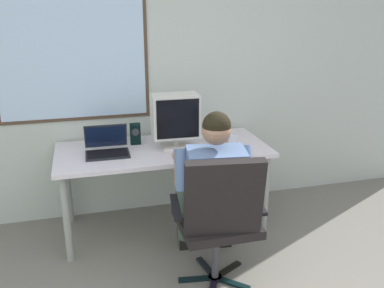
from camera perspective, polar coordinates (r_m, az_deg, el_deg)
name	(u,v)px	position (r m, az deg, el deg)	size (l,w,h in m)	color
wall_rear	(137,72)	(3.71, -7.55, 9.74)	(5.99, 0.08, 2.57)	#B7C2B4
desk	(163,157)	(3.47, -3.96, -1.79)	(1.73, 0.76, 0.73)	gray
office_chair	(220,214)	(2.72, 3.80, -9.54)	(0.64, 0.59, 1.00)	black
person_seated	(212,187)	(2.92, 2.76, -5.92)	(0.56, 0.77, 1.22)	#415346
crt_monitor	(175,117)	(3.38, -2.29, 3.77)	(0.39, 0.23, 0.44)	beige
laptop	(107,146)	(3.38, -11.59, -0.23)	(0.34, 0.31, 0.22)	black
wine_glass	(233,140)	(3.36, 5.58, 0.54)	(0.07, 0.07, 0.13)	silver
desk_speaker	(135,134)	(3.54, -7.77, 1.39)	(0.09, 0.08, 0.17)	black
book_stack	(218,138)	(3.61, 3.59, 0.79)	(0.19, 0.15, 0.05)	#AF9321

